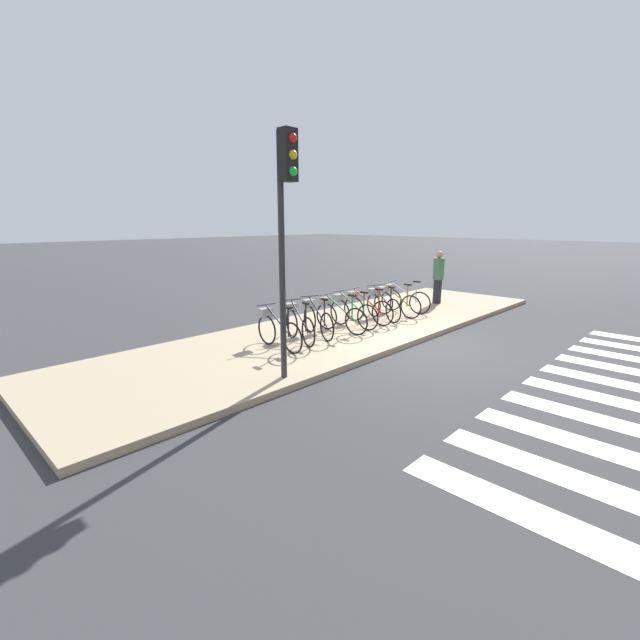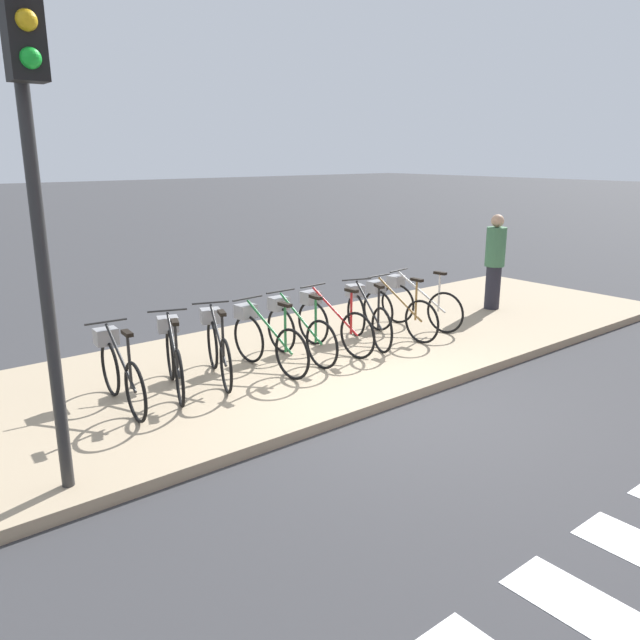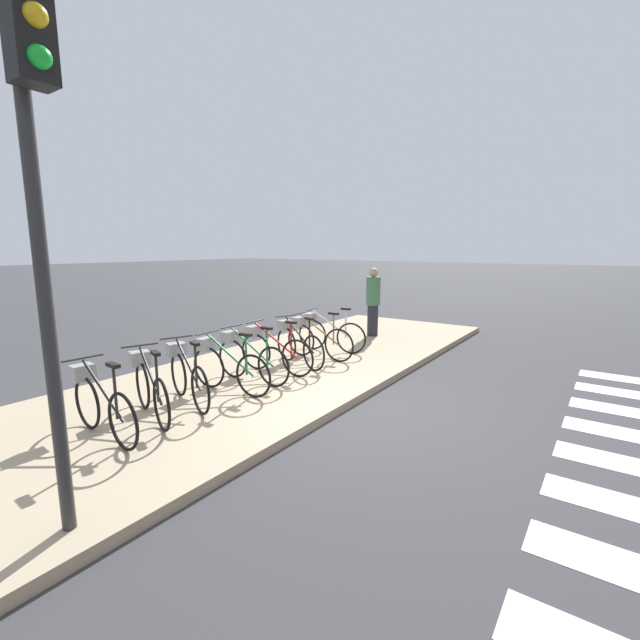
% 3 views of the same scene
% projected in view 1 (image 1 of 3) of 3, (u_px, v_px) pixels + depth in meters
% --- Properties ---
extents(ground_plane, '(120.00, 120.00, 0.00)m').
position_uv_depth(ground_plane, '(413.00, 346.00, 9.40)').
color(ground_plane, '#38383A').
extents(sidewalk, '(13.88, 3.77, 0.12)m').
position_uv_depth(sidewalk, '(348.00, 329.00, 10.66)').
color(sidewalk, tan).
rests_on(sidewalk, ground_plane).
extents(parked_bicycle_0, '(0.46, 1.51, 0.93)m').
position_uv_depth(parked_bicycle_0, '(276.00, 328.00, 8.73)').
color(parked_bicycle_0, black).
rests_on(parked_bicycle_0, sidewalk).
extents(parked_bicycle_1, '(0.63, 1.44, 0.93)m').
position_uv_depth(parked_bicycle_1, '(298.00, 322.00, 9.25)').
color(parked_bicycle_1, black).
rests_on(parked_bicycle_1, sidewalk).
extents(parked_bicycle_2, '(0.64, 1.44, 0.93)m').
position_uv_depth(parked_bicycle_2, '(316.00, 318.00, 9.68)').
color(parked_bicycle_2, black).
rests_on(parked_bicycle_2, sidewalk).
extents(parked_bicycle_3, '(0.46, 1.51, 0.93)m').
position_uv_depth(parked_bicycle_3, '(338.00, 314.00, 10.05)').
color(parked_bicycle_3, black).
rests_on(parked_bicycle_3, sidewalk).
extents(parked_bicycle_4, '(0.46, 1.51, 0.93)m').
position_uv_depth(parked_bicycle_4, '(350.00, 310.00, 10.50)').
color(parked_bicycle_4, black).
rests_on(parked_bicycle_4, sidewalk).
extents(parked_bicycle_5, '(0.46, 1.51, 0.93)m').
position_uv_depth(parked_bicycle_5, '(365.00, 307.00, 10.92)').
color(parked_bicycle_5, black).
rests_on(parked_bicycle_5, sidewalk).
extents(parked_bicycle_6, '(0.62, 1.45, 0.93)m').
position_uv_depth(parked_bicycle_6, '(381.00, 304.00, 11.34)').
color(parked_bicycle_6, black).
rests_on(parked_bicycle_6, sidewalk).
extents(parked_bicycle_7, '(0.46, 1.51, 0.93)m').
position_uv_depth(parked_bicycle_7, '(394.00, 301.00, 11.72)').
color(parked_bicycle_7, black).
rests_on(parked_bicycle_7, sidewalk).
extents(parked_bicycle_8, '(0.46, 1.50, 0.93)m').
position_uv_depth(parked_bicycle_8, '(402.00, 298.00, 12.23)').
color(parked_bicycle_8, black).
rests_on(parked_bicycle_8, sidewalk).
extents(pedestrian, '(0.34, 0.34, 1.65)m').
position_uv_depth(pedestrian, '(438.00, 276.00, 13.47)').
color(pedestrian, '#23232D').
rests_on(pedestrian, sidewalk).
extents(traffic_light, '(0.24, 0.40, 3.87)m').
position_uv_depth(traffic_light, '(285.00, 207.00, 6.49)').
color(traffic_light, '#2D2D2D').
rests_on(traffic_light, sidewalk).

